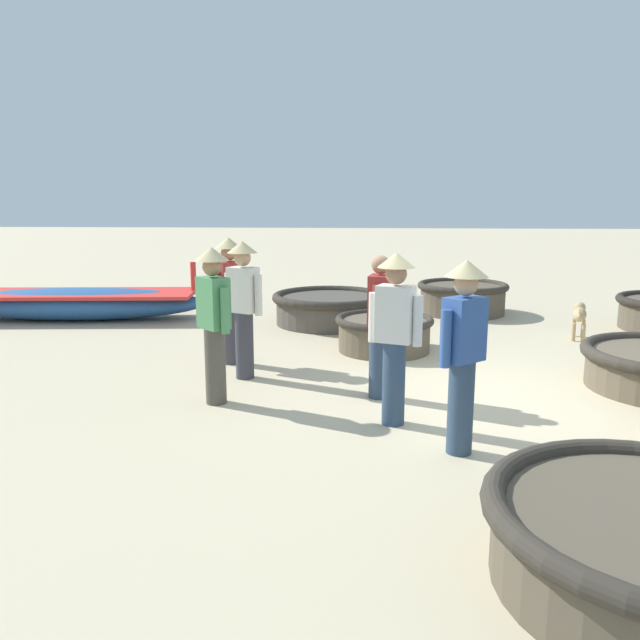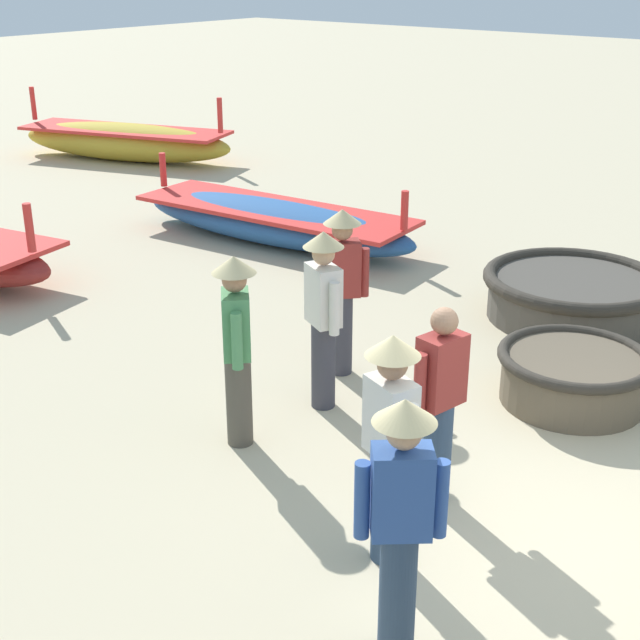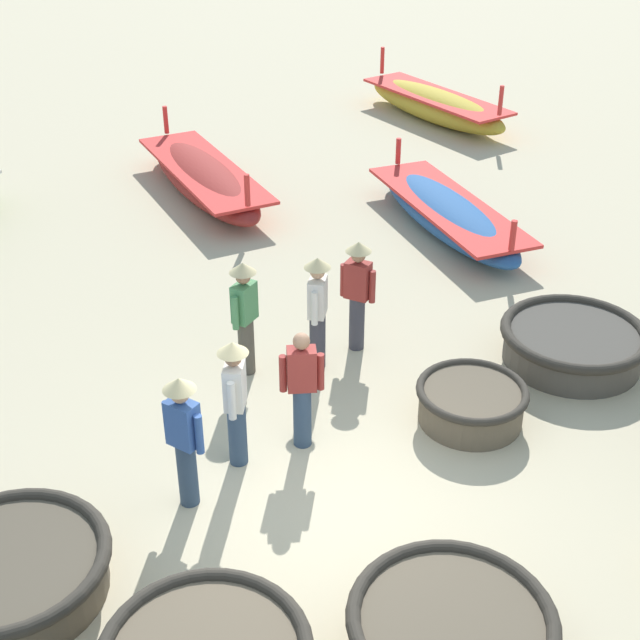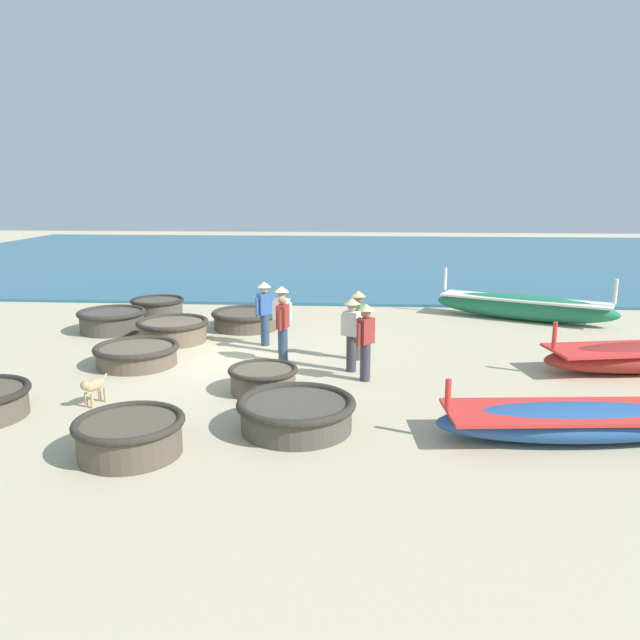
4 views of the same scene
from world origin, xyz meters
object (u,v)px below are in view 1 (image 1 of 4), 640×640
(coracle_tilted, at_px, (462,297))
(coracle_center, at_px, (330,307))
(dog, at_px, (579,315))
(fisherman_crouching, at_px, (395,328))
(fisherman_hauling, at_px, (463,345))
(coracle_weathered, at_px, (384,332))
(fisherman_by_coracle, at_px, (230,292))
(fisherman_standing_right, at_px, (243,301))
(fisherman_standing_left, at_px, (380,323))
(fisherman_with_hat, at_px, (214,315))
(long_boat_ochre_hull, at_px, (77,303))

(coracle_tilted, height_order, coracle_center, coracle_tilted)
(dog, bearing_deg, coracle_center, 76.96)
(fisherman_crouching, distance_m, fisherman_hauling, 0.86)
(coracle_weathered, xyz_separation_m, coracle_tilted, (3.10, -1.58, 0.05))
(fisherman_crouching, relative_size, fisherman_by_coracle, 1.00)
(fisherman_hauling, xyz_separation_m, fisherman_standing_right, (2.13, 2.27, 0.00))
(fisherman_standing_left, distance_m, fisherman_with_hat, 1.77)
(coracle_weathered, bearing_deg, fisherman_with_hat, 142.95)
(fisherman_standing_left, distance_m, fisherman_by_coracle, 2.33)
(long_boat_ochre_hull, distance_m, dog, 8.60)
(coracle_weathered, bearing_deg, fisherman_standing_left, 176.64)
(coracle_weathered, distance_m, fisherman_with_hat, 3.18)
(coracle_tilted, relative_size, fisherman_crouching, 1.02)
(long_boat_ochre_hull, height_order, fisherman_with_hat, fisherman_with_hat)
(fisherman_crouching, bearing_deg, fisherman_standing_right, 49.82)
(long_boat_ochre_hull, bearing_deg, coracle_center, -90.99)
(fisherman_crouching, relative_size, fisherman_standing_right, 1.00)
(coracle_tilted, xyz_separation_m, long_boat_ochre_hull, (-1.10, 7.06, -0.02))
(coracle_tilted, height_order, fisherman_crouching, fisherman_crouching)
(fisherman_with_hat, distance_m, fisherman_by_coracle, 1.64)
(fisherman_standing_left, bearing_deg, fisherman_with_hat, 100.31)
(fisherman_crouching, bearing_deg, dog, -37.55)
(long_boat_ochre_hull, height_order, dog, long_boat_ochre_hull)
(coracle_center, xyz_separation_m, dog, (-0.91, -3.94, 0.07))
(coracle_tilted, bearing_deg, fisherman_hauling, 171.18)
(fisherman_by_coracle, xyz_separation_m, fisherman_hauling, (-2.80, -2.58, 0.00))
(coracle_weathered, xyz_separation_m, long_boat_ochre_hull, (2.01, 5.48, 0.03))
(coracle_tilted, distance_m, fisherman_crouching, 6.32)
(dog, bearing_deg, fisherman_with_hat, 125.29)
(fisherman_standing_left, relative_size, fisherman_by_coracle, 0.94)
(long_boat_ochre_hull, xyz_separation_m, fisherman_crouching, (-4.98, -5.47, 0.65))
(fisherman_standing_left, height_order, fisherman_standing_right, fisherman_standing_right)
(coracle_weathered, height_order, long_boat_ochre_hull, long_boat_ochre_hull)
(coracle_weathered, height_order, fisherman_hauling, fisherman_hauling)
(coracle_center, bearing_deg, coracle_weathered, -155.52)
(coracle_tilted, relative_size, long_boat_ochre_hull, 0.36)
(fisherman_hauling, distance_m, dog, 5.33)
(fisherman_hauling, bearing_deg, fisherman_crouching, 38.85)
(long_boat_ochre_hull, xyz_separation_m, fisherman_with_hat, (-4.49, -3.61, 0.65))
(coracle_tilted, xyz_separation_m, fisherman_with_hat, (-5.58, 3.45, 0.64))
(long_boat_ochre_hull, xyz_separation_m, dog, (-0.99, -8.54, 0.07))
(coracle_center, xyz_separation_m, fisherman_hauling, (-5.57, -1.41, 0.66))
(fisherman_crouching, bearing_deg, fisherman_standing_left, 8.52)
(coracle_center, xyz_separation_m, long_boat_ochre_hull, (0.08, 4.60, 0.01))
(coracle_tilted, relative_size, coracle_center, 0.84)
(coracle_tilted, distance_m, fisherman_hauling, 6.86)
(fisherman_crouching, relative_size, dog, 2.52)
(fisherman_with_hat, height_order, fisherman_hauling, same)
(coracle_weathered, relative_size, fisherman_by_coracle, 0.84)
(fisherman_standing_right, bearing_deg, coracle_weathered, -49.02)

